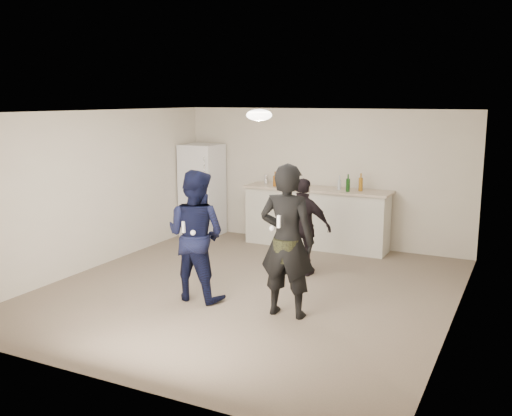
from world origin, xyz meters
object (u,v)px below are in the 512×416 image
at_px(woman, 287,241).
at_px(spectator, 303,227).
at_px(man, 196,235).
at_px(counter, 316,219).
at_px(shaker, 266,180).
at_px(fridge, 202,190).

distance_m(woman, spectator, 1.73).
relative_size(man, woman, 0.92).
xyz_separation_m(man, woman, (1.34, -0.03, 0.08)).
relative_size(counter, shaker, 15.29).
bearing_deg(fridge, shaker, 5.17).
height_order(fridge, woman, woman).
height_order(man, woman, woman).
xyz_separation_m(fridge, woman, (3.21, -3.25, 0.06)).
distance_m(counter, man, 3.35).
height_order(shaker, spectator, spectator).
xyz_separation_m(counter, woman, (0.84, -3.32, 0.43)).
bearing_deg(shaker, spectator, -50.09).
relative_size(counter, spectator, 1.74).
bearing_deg(woman, man, -3.97).
height_order(shaker, woman, woman).
bearing_deg(fridge, man, -59.91).
xyz_separation_m(counter, fridge, (-2.37, -0.07, 0.38)).
distance_m(shaker, spectator, 2.28).
bearing_deg(man, fridge, -59.41).
height_order(fridge, man, fridge).
height_order(woman, spectator, woman).
xyz_separation_m(shaker, man, (0.53, -3.35, -0.30)).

